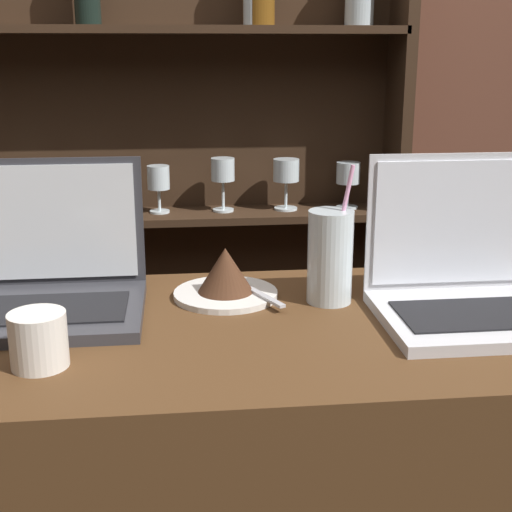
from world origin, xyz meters
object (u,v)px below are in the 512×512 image
(laptop_near, at_px, (39,280))
(cake_plate, at_px, (226,278))
(laptop_far, at_px, (473,281))
(coffee_cup, at_px, (38,340))
(water_glass, at_px, (330,257))

(laptop_near, distance_m, cake_plate, 0.30)
(laptop_near, height_order, laptop_far, laptop_far)
(laptop_near, xyz_separation_m, coffee_cup, (0.04, -0.22, -0.01))
(laptop_far, relative_size, coffee_cup, 4.06)
(laptop_near, xyz_separation_m, water_glass, (0.47, -0.01, 0.03))
(laptop_near, relative_size, laptop_far, 1.07)
(laptop_near, distance_m, water_glass, 0.47)
(laptop_near, distance_m, coffee_cup, 0.22)
(laptop_near, height_order, cake_plate, laptop_near)
(cake_plate, distance_m, water_glass, 0.18)
(laptop_far, xyz_separation_m, cake_plate, (-0.38, 0.12, -0.02))
(laptop_far, distance_m, coffee_cup, 0.65)
(laptop_far, bearing_deg, coffee_cup, -168.96)
(laptop_far, bearing_deg, water_glass, 159.31)
(laptop_near, distance_m, laptop_far, 0.68)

